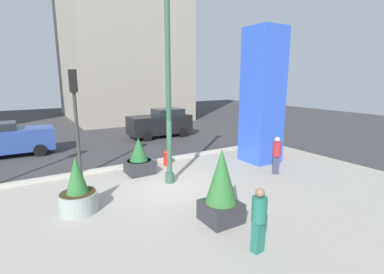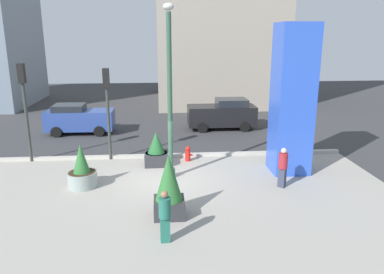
{
  "view_description": "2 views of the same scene",
  "coord_description": "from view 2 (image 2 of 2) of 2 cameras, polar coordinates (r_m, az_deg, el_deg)",
  "views": [
    {
      "loc": [
        -4.65,
        -9.32,
        4.11
      ],
      "look_at": [
        1.16,
        0.17,
        1.79
      ],
      "focal_mm": 26.58,
      "sensor_mm": 36.0,
      "label": 1
    },
    {
      "loc": [
        -0.15,
        -14.83,
        5.91
      ],
      "look_at": [
        1.12,
        0.23,
        1.8
      ],
      "focal_mm": 35.06,
      "sensor_mm": 36.0,
      "label": 2
    }
  ],
  "objects": [
    {
      "name": "curb_strip",
      "position": [
        18.88,
        -4.12,
        -2.83
      ],
      "size": [
        18.0,
        0.24,
        0.16
      ],
      "primitive_type": "cube",
      "color": "#B7B2A8",
      "rests_on": "ground_plane"
    },
    {
      "name": "art_pillar_blue",
      "position": [
        16.74,
        15.01,
        5.43
      ],
      "size": [
        1.57,
        1.57,
        6.44
      ],
      "primitive_type": "cube",
      "color": "blue",
      "rests_on": "ground_plane"
    },
    {
      "name": "potted_plant_by_pillar",
      "position": [
        12.58,
        -3.53,
        -7.65
      ],
      "size": [
        1.03,
        1.03,
        2.19
      ],
      "color": "#2D2D33",
      "rests_on": "ground_plane"
    },
    {
      "name": "plaza_pavement",
      "position": [
        14.13,
        -3.81,
        -9.56
      ],
      "size": [
        18.0,
        10.0,
        0.02
      ],
      "primitive_type": "cube",
      "color": "#9E998E",
      "rests_on": "ground_plane"
    },
    {
      "name": "car_curb_east",
      "position": [
        24.44,
        4.67,
        3.51
      ],
      "size": [
        4.36,
        2.06,
        1.97
      ],
      "color": "black",
      "rests_on": "ground_plane"
    },
    {
      "name": "car_far_lane",
      "position": [
        24.23,
        -16.81,
        2.67
      ],
      "size": [
        4.1,
        1.98,
        1.83
      ],
      "color": "#2D4793",
      "rests_on": "ground_plane"
    },
    {
      "name": "ground_plane",
      "position": [
        19.74,
        -4.15,
        -2.26
      ],
      "size": [
        60.0,
        60.0,
        0.0
      ],
      "primitive_type": "plane",
      "color": "#38383A"
    },
    {
      "name": "traffic_light_corner",
      "position": [
        19.14,
        -24.16,
        5.57
      ],
      "size": [
        0.28,
        0.42,
        4.69
      ],
      "color": "#333833",
      "rests_on": "ground_plane"
    },
    {
      "name": "fire_hydrant",
      "position": [
        18.16,
        -0.63,
        -2.56
      ],
      "size": [
        0.36,
        0.26,
        0.75
      ],
      "color": "red",
      "rests_on": "ground_plane"
    },
    {
      "name": "potted_plant_near_left",
      "position": [
        17.64,
        -5.45,
        -2.11
      ],
      "size": [
        1.09,
        1.09,
        1.6
      ],
      "color": "#2D2D33",
      "rests_on": "ground_plane"
    },
    {
      "name": "pedestrian_by_curb",
      "position": [
        11.11,
        -4.15,
        -11.63
      ],
      "size": [
        0.39,
        0.39,
        1.63
      ],
      "color": "#236656",
      "rests_on": "ground_plane"
    },
    {
      "name": "pedestrian_crossing",
      "position": [
        15.32,
        13.65,
        -4.27
      ],
      "size": [
        0.51,
        0.51,
        1.65
      ],
      "color": "#33384C",
      "rests_on": "ground_plane"
    },
    {
      "name": "lamp_post",
      "position": [
        15.35,
        -3.4,
        6.04
      ],
      "size": [
        0.44,
        0.44,
        7.12
      ],
      "color": "#335642",
      "rests_on": "ground_plane"
    },
    {
      "name": "traffic_light_far_side",
      "position": [
        18.25,
        -12.77,
        5.69
      ],
      "size": [
        0.28,
        0.42,
        4.44
      ],
      "color": "#333833",
      "rests_on": "ground_plane"
    },
    {
      "name": "potted_plant_near_right",
      "position": [
        15.65,
        -16.4,
        -5.09
      ],
      "size": [
        1.17,
        1.17,
        1.8
      ],
      "color": "gray",
      "rests_on": "ground_plane"
    }
  ]
}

